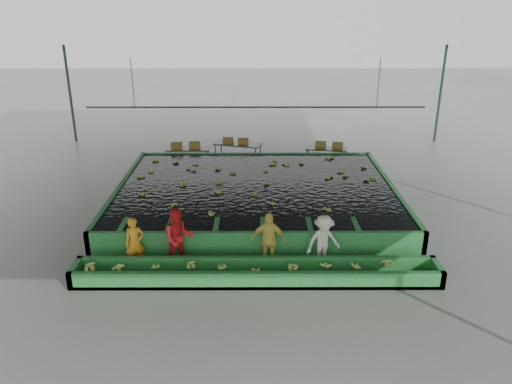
{
  "coord_description": "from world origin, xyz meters",
  "views": [
    {
      "loc": [
        -0.05,
        -15.44,
        7.24
      ],
      "look_at": [
        0.0,
        0.5,
        1.0
      ],
      "focal_mm": 35.0,
      "sensor_mm": 36.0,
      "label": 1
    }
  ],
  "objects_px": {
    "flotation_tank": "(256,196)",
    "packing_table_right": "(326,157)",
    "worker_d": "(323,241)",
    "packing_table_left": "(189,157)",
    "packing_table_mid": "(238,153)",
    "worker_b": "(179,238)",
    "worker_c": "(268,240)",
    "worker_a": "(135,243)",
    "box_stack_left": "(186,149)",
    "box_stack_mid": "(236,143)",
    "sorting_trough": "(256,272)",
    "box_stack_right": "(329,148)"
  },
  "relations": [
    {
      "from": "flotation_tank",
      "to": "packing_table_right",
      "type": "bearing_deg",
      "value": 56.45
    },
    {
      "from": "worker_b",
      "to": "packing_table_mid",
      "type": "distance_m",
      "value": 9.62
    },
    {
      "from": "worker_c",
      "to": "worker_d",
      "type": "relative_size",
      "value": 1.06
    },
    {
      "from": "box_stack_right",
      "to": "packing_table_right",
      "type": "bearing_deg",
      "value": -178.67
    },
    {
      "from": "worker_c",
      "to": "sorting_trough",
      "type": "bearing_deg",
      "value": -108.68
    },
    {
      "from": "box_stack_left",
      "to": "box_stack_right",
      "type": "xyz_separation_m",
      "value": [
        6.48,
        0.18,
        -0.03
      ]
    },
    {
      "from": "box_stack_mid",
      "to": "box_stack_right",
      "type": "height_order",
      "value": "box_stack_mid"
    },
    {
      "from": "flotation_tank",
      "to": "sorting_trough",
      "type": "bearing_deg",
      "value": -90.0
    },
    {
      "from": "sorting_trough",
      "to": "worker_c",
      "type": "height_order",
      "value": "worker_c"
    },
    {
      "from": "worker_b",
      "to": "box_stack_left",
      "type": "bearing_deg",
      "value": 79.15
    },
    {
      "from": "packing_table_mid",
      "to": "box_stack_right",
      "type": "bearing_deg",
      "value": -4.89
    },
    {
      "from": "packing_table_left",
      "to": "sorting_trough",
      "type": "bearing_deg",
      "value": -72.79
    },
    {
      "from": "flotation_tank",
      "to": "packing_table_right",
      "type": "distance_m",
      "value": 5.83
    },
    {
      "from": "flotation_tank",
      "to": "worker_a",
      "type": "bearing_deg",
      "value": -128.74
    },
    {
      "from": "sorting_trough",
      "to": "worker_b",
      "type": "relative_size",
      "value": 5.6
    },
    {
      "from": "worker_d",
      "to": "box_stack_mid",
      "type": "xyz_separation_m",
      "value": [
        -2.82,
        9.46,
        0.2
      ]
    },
    {
      "from": "worker_a",
      "to": "packing_table_mid",
      "type": "relative_size",
      "value": 0.69
    },
    {
      "from": "packing_table_right",
      "to": "box_stack_right",
      "type": "distance_m",
      "value": 0.44
    },
    {
      "from": "worker_b",
      "to": "packing_table_right",
      "type": "bearing_deg",
      "value": 42.5
    },
    {
      "from": "worker_c",
      "to": "worker_a",
      "type": "bearing_deg",
      "value": -175.91
    },
    {
      "from": "box_stack_right",
      "to": "packing_table_left",
      "type": "bearing_deg",
      "value": -179.05
    },
    {
      "from": "flotation_tank",
      "to": "packing_table_left",
      "type": "distance_m",
      "value": 5.65
    },
    {
      "from": "packing_table_mid",
      "to": "box_stack_right",
      "type": "relative_size",
      "value": 1.75
    },
    {
      "from": "packing_table_right",
      "to": "flotation_tank",
      "type": "bearing_deg",
      "value": -123.55
    },
    {
      "from": "flotation_tank",
      "to": "box_stack_right",
      "type": "relative_size",
      "value": 8.1
    },
    {
      "from": "worker_c",
      "to": "worker_d",
      "type": "height_order",
      "value": "worker_c"
    },
    {
      "from": "flotation_tank",
      "to": "worker_c",
      "type": "xyz_separation_m",
      "value": [
        0.34,
        -4.3,
        0.38
      ]
    },
    {
      "from": "flotation_tank",
      "to": "sorting_trough",
      "type": "relative_size",
      "value": 1.0
    },
    {
      "from": "worker_a",
      "to": "packing_table_left",
      "type": "xyz_separation_m",
      "value": [
        0.4,
        9.05,
        -0.3
      ]
    },
    {
      "from": "worker_a",
      "to": "box_stack_left",
      "type": "relative_size",
      "value": 1.14
    },
    {
      "from": "box_stack_left",
      "to": "worker_c",
      "type": "bearing_deg",
      "value": -68.8
    },
    {
      "from": "packing_table_right",
      "to": "worker_d",
      "type": "bearing_deg",
      "value": -98.19
    },
    {
      "from": "worker_a",
      "to": "packing_table_mid",
      "type": "height_order",
      "value": "worker_a"
    },
    {
      "from": "flotation_tank",
      "to": "packing_table_left",
      "type": "xyz_separation_m",
      "value": [
        -3.05,
        4.75,
        -0.01
      ]
    },
    {
      "from": "worker_b",
      "to": "worker_c",
      "type": "distance_m",
      "value": 2.53
    },
    {
      "from": "sorting_trough",
      "to": "box_stack_mid",
      "type": "bearing_deg",
      "value": 95.13
    },
    {
      "from": "packing_table_right",
      "to": "box_stack_left",
      "type": "relative_size",
      "value": 1.43
    },
    {
      "from": "box_stack_right",
      "to": "worker_d",
      "type": "bearing_deg",
      "value": -98.89
    },
    {
      "from": "sorting_trough",
      "to": "packing_table_mid",
      "type": "bearing_deg",
      "value": 94.55
    },
    {
      "from": "worker_d",
      "to": "packing_table_right",
      "type": "xyz_separation_m",
      "value": [
        1.32,
        9.16,
        -0.36
      ]
    },
    {
      "from": "box_stack_left",
      "to": "box_stack_mid",
      "type": "bearing_deg",
      "value": 12.23
    },
    {
      "from": "flotation_tank",
      "to": "packing_table_right",
      "type": "height_order",
      "value": "flotation_tank"
    },
    {
      "from": "flotation_tank",
      "to": "box_stack_mid",
      "type": "relative_size",
      "value": 8.65
    },
    {
      "from": "worker_a",
      "to": "worker_c",
      "type": "xyz_separation_m",
      "value": [
        3.79,
        0.0,
        0.09
      ]
    },
    {
      "from": "sorting_trough",
      "to": "worker_a",
      "type": "bearing_deg",
      "value": 166.94
    },
    {
      "from": "packing_table_right",
      "to": "box_stack_left",
      "type": "bearing_deg",
      "value": -178.38
    },
    {
      "from": "worker_b",
      "to": "packing_table_mid",
      "type": "bearing_deg",
      "value": 64.88
    },
    {
      "from": "packing_table_left",
      "to": "packing_table_mid",
      "type": "relative_size",
      "value": 0.9
    },
    {
      "from": "worker_a",
      "to": "box_stack_left",
      "type": "height_order",
      "value": "worker_a"
    },
    {
      "from": "sorting_trough",
      "to": "box_stack_left",
      "type": "relative_size",
      "value": 7.63
    }
  ]
}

